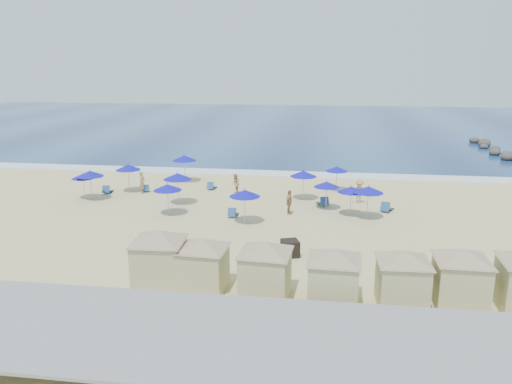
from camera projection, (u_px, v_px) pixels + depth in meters
ground at (249, 226)px, 31.51m from camera, size 160.00×160.00×0.00m
ocean at (299, 124)px, 84.25m from camera, size 160.00×80.00×0.06m
surf_line at (274, 174)px, 46.37m from camera, size 160.00×2.50×0.08m
seawall at (193, 323)px, 18.41m from camera, size 160.00×6.10×1.22m
rock_jetty at (512, 158)px, 52.07m from camera, size 2.56×26.66×0.96m
trash_bin at (290, 248)px, 26.49m from camera, size 1.12×1.12×0.88m
cabana_0 at (159, 251)px, 22.67m from camera, size 4.69×4.69×2.95m
cabana_1 at (203, 257)px, 22.34m from camera, size 4.27×4.27×2.68m
cabana_2 at (265, 262)px, 21.62m from camera, size 4.46×4.46×2.80m
cabana_3 at (334, 270)px, 20.84m from camera, size 4.44×4.44×2.79m
cabana_4 at (403, 271)px, 20.80m from camera, size 4.34×4.34×2.72m
cabana_5 at (461, 270)px, 20.78m from camera, size 4.48×4.48×2.81m
umbrella_0 at (83, 176)px, 37.46m from camera, size 1.80×1.80×2.05m
umbrella_1 at (90, 174)px, 37.04m from camera, size 2.06×2.06×2.34m
umbrella_2 at (128, 167)px, 39.44m from camera, size 2.03×2.03×2.31m
umbrella_3 at (167, 187)px, 33.33m from camera, size 1.96×1.96×2.23m
umbrella_4 at (184, 158)px, 42.77m from camera, size 2.13×2.13×2.42m
umbrella_5 at (177, 176)px, 35.92m from camera, size 2.11×2.11×2.40m
umbrella_6 at (245, 193)px, 31.54m from camera, size 2.03×2.03×2.31m
umbrella_7 at (303, 174)px, 37.15m from camera, size 2.03×2.03×2.31m
umbrella_8 at (351, 189)px, 33.17m from camera, size 1.87×1.87×2.13m
umbrella_9 at (337, 169)px, 39.84m from camera, size 1.82×1.82×2.07m
umbrella_10 at (327, 184)px, 34.70m from camera, size 1.84×1.84×2.09m
umbrella_11 at (368, 190)px, 32.49m from camera, size 2.03×2.03×2.30m
beach_chair_0 at (107, 190)px, 39.46m from camera, size 0.71×1.33×0.70m
beach_chair_1 at (146, 189)px, 39.99m from camera, size 0.92×1.24×0.62m
beach_chair_2 at (212, 186)px, 40.71m from camera, size 0.66×1.27×0.68m
beach_chair_3 at (233, 213)px, 33.40m from camera, size 0.57×1.27×0.70m
beach_chair_4 at (323, 202)px, 35.96m from camera, size 1.00×1.49×0.75m
beach_chair_5 at (387, 208)px, 34.58m from camera, size 1.12×1.52×0.76m
beachgoer_0 at (142, 182)px, 39.32m from camera, size 0.54×0.72×1.77m
beachgoer_1 at (235, 184)px, 39.17m from camera, size 0.71×0.85×1.59m
beachgoer_2 at (289, 202)px, 33.85m from camera, size 0.65×1.06×1.68m
beachgoer_3 at (359, 192)px, 36.36m from camera, size 1.18×0.70×1.79m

